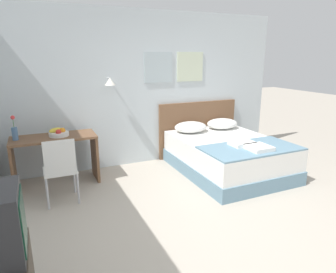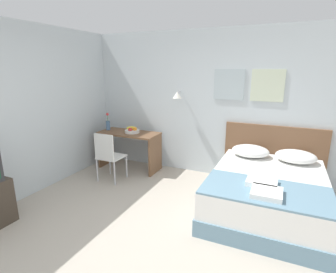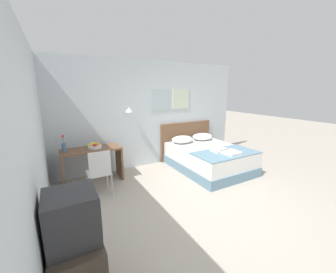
{
  "view_description": "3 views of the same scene",
  "coord_description": "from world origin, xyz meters",
  "px_view_note": "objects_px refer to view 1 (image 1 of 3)",
  "views": [
    {
      "loc": [
        -1.68,
        -2.42,
        1.9
      ],
      "look_at": [
        -0.09,
        1.13,
        0.84
      ],
      "focal_mm": 32.0,
      "sensor_mm": 36.0,
      "label": 1
    },
    {
      "loc": [
        1.29,
        -2.11,
        1.97
      ],
      "look_at": [
        -0.47,
        1.77,
        0.86
      ],
      "focal_mm": 28.0,
      "sensor_mm": 36.0,
      "label": 2
    },
    {
      "loc": [
        -2.11,
        -2.26,
        1.97
      ],
      "look_at": [
        -0.23,
        1.08,
        1.08
      ],
      "focal_mm": 22.0,
      "sensor_mm": 36.0,
      "label": 3
    }
  ],
  "objects_px": {
    "folded_towel_near_foot": "(242,143)",
    "headboard": "(198,129)",
    "flower_vase": "(15,132)",
    "throw_blanket": "(251,148)",
    "desk": "(55,151)",
    "folded_towel_mid_bed": "(259,148)",
    "bed": "(227,156)",
    "fruit_bowl": "(59,133)",
    "desk_chair": "(60,167)",
    "pillow_left": "(191,127)",
    "pillow_right": "(222,124)"
  },
  "relations": [
    {
      "from": "folded_towel_near_foot",
      "to": "headboard",
      "type": "bearing_deg",
      "value": 87.8
    },
    {
      "from": "headboard",
      "to": "flower_vase",
      "type": "xyz_separation_m",
      "value": [
        -3.15,
        -0.35,
        0.35
      ]
    },
    {
      "from": "folded_towel_near_foot",
      "to": "flower_vase",
      "type": "bearing_deg",
      "value": 160.75
    },
    {
      "from": "throw_blanket",
      "to": "desk",
      "type": "xyz_separation_m",
      "value": [
        -2.65,
        1.21,
        -0.05
      ]
    },
    {
      "from": "desk",
      "to": "folded_towel_mid_bed",
      "type": "bearing_deg",
      "value": -26.74
    },
    {
      "from": "folded_towel_mid_bed",
      "to": "flower_vase",
      "type": "xyz_separation_m",
      "value": [
        -3.18,
        1.36,
        0.26
      ]
    },
    {
      "from": "bed",
      "to": "desk",
      "type": "height_order",
      "value": "desk"
    },
    {
      "from": "bed",
      "to": "flower_vase",
      "type": "relative_size",
      "value": 5.55
    },
    {
      "from": "folded_towel_near_foot",
      "to": "fruit_bowl",
      "type": "distance_m",
      "value": 2.75
    },
    {
      "from": "desk_chair",
      "to": "folded_towel_near_foot",
      "type": "bearing_deg",
      "value": -7.98
    },
    {
      "from": "throw_blanket",
      "to": "folded_towel_near_foot",
      "type": "distance_m",
      "value": 0.15
    },
    {
      "from": "folded_towel_near_foot",
      "to": "folded_towel_mid_bed",
      "type": "xyz_separation_m",
      "value": [
        0.08,
        -0.27,
        0.0
      ]
    },
    {
      "from": "desk",
      "to": "desk_chair",
      "type": "relative_size",
      "value": 1.34
    },
    {
      "from": "pillow_left",
      "to": "headboard",
      "type": "bearing_deg",
      "value": 43.21
    },
    {
      "from": "desk_chair",
      "to": "fruit_bowl",
      "type": "height_order",
      "value": "desk_chair"
    },
    {
      "from": "pillow_right",
      "to": "headboard",
      "type": "bearing_deg",
      "value": 136.79
    },
    {
      "from": "throw_blanket",
      "to": "pillow_left",
      "type": "bearing_deg",
      "value": 105.07
    },
    {
      "from": "flower_vase",
      "to": "headboard",
      "type": "bearing_deg",
      "value": 6.39
    },
    {
      "from": "bed",
      "to": "pillow_right",
      "type": "xyz_separation_m",
      "value": [
        0.34,
        0.69,
        0.38
      ]
    },
    {
      "from": "folded_towel_near_foot",
      "to": "fruit_bowl",
      "type": "height_order",
      "value": "fruit_bowl"
    },
    {
      "from": "throw_blanket",
      "to": "folded_towel_mid_bed",
      "type": "bearing_deg",
      "value": -80.36
    },
    {
      "from": "headboard",
      "to": "throw_blanket",
      "type": "relative_size",
      "value": 1.11
    },
    {
      "from": "pillow_right",
      "to": "folded_towel_near_foot",
      "type": "distance_m",
      "value": 1.19
    },
    {
      "from": "throw_blanket",
      "to": "flower_vase",
      "type": "bearing_deg",
      "value": 158.87
    },
    {
      "from": "desk_chair",
      "to": "flower_vase",
      "type": "height_order",
      "value": "flower_vase"
    },
    {
      "from": "headboard",
      "to": "folded_towel_mid_bed",
      "type": "distance_m",
      "value": 1.71
    },
    {
      "from": "pillow_left",
      "to": "throw_blanket",
      "type": "height_order",
      "value": "pillow_left"
    },
    {
      "from": "throw_blanket",
      "to": "desk_chair",
      "type": "relative_size",
      "value": 1.63
    },
    {
      "from": "throw_blanket",
      "to": "desk",
      "type": "distance_m",
      "value": 2.92
    },
    {
      "from": "bed",
      "to": "folded_towel_near_foot",
      "type": "height_order",
      "value": "folded_towel_near_foot"
    },
    {
      "from": "pillow_right",
      "to": "flower_vase",
      "type": "distance_m",
      "value": 3.5
    },
    {
      "from": "folded_towel_near_foot",
      "to": "desk",
      "type": "distance_m",
      "value": 2.81
    },
    {
      "from": "bed",
      "to": "folded_towel_mid_bed",
      "type": "xyz_separation_m",
      "value": [
        0.02,
        -0.7,
        0.34
      ]
    },
    {
      "from": "headboard",
      "to": "folded_towel_mid_bed",
      "type": "height_order",
      "value": "headboard"
    },
    {
      "from": "pillow_right",
      "to": "desk_chair",
      "type": "distance_m",
      "value": 3.08
    },
    {
      "from": "throw_blanket",
      "to": "desk_chair",
      "type": "distance_m",
      "value": 2.69
    },
    {
      "from": "folded_towel_near_foot",
      "to": "fruit_bowl",
      "type": "xyz_separation_m",
      "value": [
        -2.52,
        1.08,
        0.18
      ]
    },
    {
      "from": "throw_blanket",
      "to": "fruit_bowl",
      "type": "bearing_deg",
      "value": 154.79
    },
    {
      "from": "throw_blanket",
      "to": "fruit_bowl",
      "type": "xyz_separation_m",
      "value": [
        -2.58,
        1.21,
        0.22
      ]
    },
    {
      "from": "bed",
      "to": "flower_vase",
      "type": "distance_m",
      "value": 3.28
    },
    {
      "from": "folded_towel_mid_bed",
      "to": "pillow_right",
      "type": "bearing_deg",
      "value": 77.26
    },
    {
      "from": "desk_chair",
      "to": "headboard",
      "type": "bearing_deg",
      "value": 22.1
    },
    {
      "from": "bed",
      "to": "headboard",
      "type": "relative_size",
      "value": 1.2
    },
    {
      "from": "pillow_left",
      "to": "flower_vase",
      "type": "xyz_separation_m",
      "value": [
        -2.82,
        -0.04,
        0.22
      ]
    },
    {
      "from": "bed",
      "to": "flower_vase",
      "type": "bearing_deg",
      "value": 168.3
    },
    {
      "from": "folded_towel_near_foot",
      "to": "desk_chair",
      "type": "distance_m",
      "value": 2.61
    },
    {
      "from": "fruit_bowl",
      "to": "flower_vase",
      "type": "xyz_separation_m",
      "value": [
        -0.58,
        0.01,
        0.08
      ]
    },
    {
      "from": "bed",
      "to": "desk_chair",
      "type": "distance_m",
      "value": 2.65
    },
    {
      "from": "fruit_bowl",
      "to": "desk",
      "type": "bearing_deg",
      "value": -179.0
    },
    {
      "from": "desk",
      "to": "flower_vase",
      "type": "distance_m",
      "value": 0.61
    }
  ]
}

